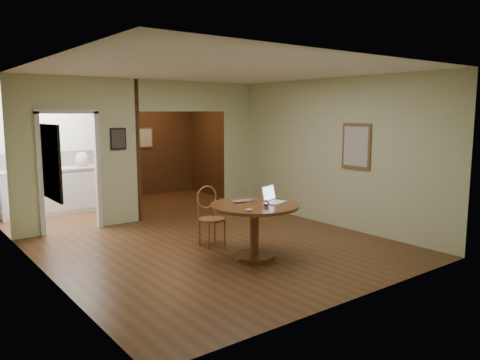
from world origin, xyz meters
TOP-DOWN VIEW (x-y plane):
  - floor at (0.00, 0.00)m, footprint 5.00×5.00m
  - room_shell at (-0.47, 3.10)m, footprint 5.20×7.50m
  - dining_table at (0.09, -0.65)m, footprint 1.27×1.27m
  - chair at (-0.05, 0.29)m, footprint 0.41×0.41m
  - open_laptop at (0.38, -0.70)m, footprint 0.40×0.39m
  - closed_laptop at (0.06, -0.47)m, footprint 0.35×0.25m
  - mouse at (-0.29, -0.99)m, footprint 0.11×0.07m
  - wine_glass at (0.12, -0.87)m, footprint 0.08×0.08m
  - pen at (0.02, -0.99)m, footprint 0.14×0.08m
  - kitchen_cabinet at (-1.35, 4.20)m, footprint 2.06×0.60m
  - grocery_bag at (-0.70, 4.20)m, footprint 0.38×0.36m

SIDE VIEW (x-z plane):
  - floor at x=0.00m, z-range 0.00..0.00m
  - kitchen_cabinet at x=-1.35m, z-range 0.00..0.94m
  - chair at x=-0.05m, z-range 0.05..0.99m
  - dining_table at x=0.09m, z-range 0.19..0.98m
  - pen at x=0.02m, z-range 0.79..0.80m
  - closed_laptop at x=0.06m, z-range 0.79..0.82m
  - mouse at x=-0.29m, z-range 0.79..0.83m
  - wine_glass at x=0.12m, z-range 0.79..0.88m
  - open_laptop at x=0.38m, z-range 0.74..0.98m
  - grocery_bag at x=-0.70m, z-range 0.94..1.24m
  - room_shell at x=-0.47m, z-range -1.21..3.79m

